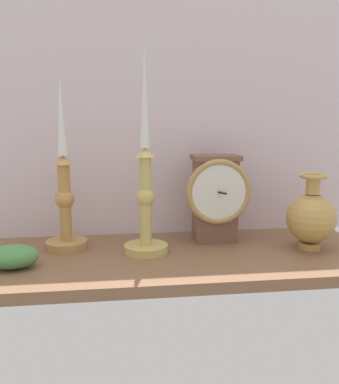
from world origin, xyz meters
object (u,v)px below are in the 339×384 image
candlestick_tall_left (145,195)px  candlestick_tall_center (65,198)px  brass_vase_bulbous (311,217)px  mantel_clock (216,197)px

candlestick_tall_left → candlestick_tall_center: size_ratio=1.16×
candlestick_tall_left → candlestick_tall_center: candlestick_tall_left is taller
candlestick_tall_center → brass_vase_bulbous: candlestick_tall_center is taller
brass_vase_bulbous → candlestick_tall_left: bearing=176.4°
candlestick_tall_center → brass_vase_bulbous: size_ratio=2.23×
candlestick_tall_center → brass_vase_bulbous: (55.95, -8.02, -4.42)cm
mantel_clock → brass_vase_bulbous: 22.46cm
candlestick_tall_center → brass_vase_bulbous: 56.69cm
mantel_clock → candlestick_tall_left: size_ratio=0.47×
candlestick_tall_left → brass_vase_bulbous: size_ratio=2.58×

